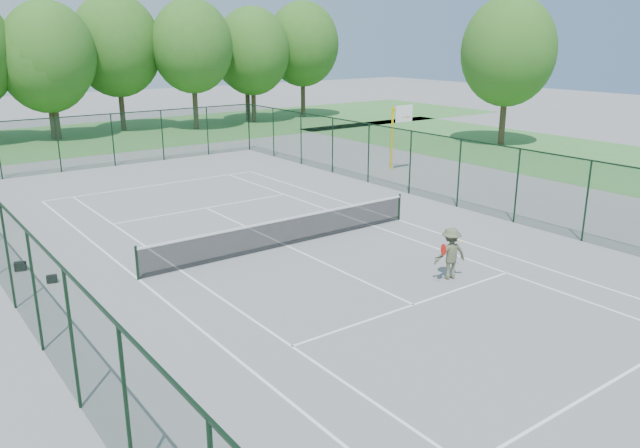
{
  "coord_description": "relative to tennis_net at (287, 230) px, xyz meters",
  "views": [
    {
      "loc": [
        -11.65,
        -17.73,
        7.19
      ],
      "look_at": [
        0.0,
        -2.0,
        1.3
      ],
      "focal_mm": 35.0,
      "sensor_mm": 36.0,
      "label": 1
    }
  ],
  "objects": [
    {
      "name": "sports_bag_b",
      "position": [
        -7.69,
        1.35,
        -0.46
      ],
      "size": [
        0.35,
        0.26,
        0.24
      ],
      "primitive_type": "cube",
      "rotation": [
        0.0,
        0.0,
        -0.27
      ],
      "color": "black",
      "rests_on": "ground"
    },
    {
      "name": "tennis_player",
      "position": [
        2.31,
        -5.61,
        0.24
      ],
      "size": [
        1.85,
        0.86,
        1.63
      ],
      "color": "#53573D",
      "rests_on": "ground"
    },
    {
      "name": "tennis_net",
      "position": [
        0.0,
        0.0,
        0.0
      ],
      "size": [
        11.08,
        0.08,
        1.1
      ],
      "color": "black",
      "rests_on": "ground"
    },
    {
      "name": "court_lines",
      "position": [
        0.0,
        0.0,
        -0.57
      ],
      "size": [
        11.05,
        23.85,
        0.01
      ],
      "color": "white",
      "rests_on": "ground"
    },
    {
      "name": "fence_enclosure",
      "position": [
        0.0,
        0.0,
        0.98
      ],
      "size": [
        18.05,
        36.05,
        3.02
      ],
      "color": "#15331F",
      "rests_on": "ground"
    },
    {
      "name": "tree_side",
      "position": [
        24.11,
        9.42,
        5.67
      ],
      "size": [
        6.25,
        6.25,
        9.9
      ],
      "color": "#463725",
      "rests_on": "ground"
    },
    {
      "name": "basketball_goal",
      "position": [
        12.26,
        7.29,
        1.99
      ],
      "size": [
        1.2,
        1.43,
        3.65
      ],
      "color": "#FEC002",
      "rests_on": "ground"
    },
    {
      "name": "grass_side",
      "position": [
        24.0,
        4.0,
        -0.57
      ],
      "size": [
        14.0,
        40.0,
        0.01
      ],
      "primitive_type": "cube",
      "color": "#45853B",
      "rests_on": "ground"
    },
    {
      "name": "sports_bag_a",
      "position": [
        -8.23,
        3.03,
        -0.43
      ],
      "size": [
        0.4,
        0.31,
        0.28
      ],
      "primitive_type": "cube",
      "rotation": [
        0.0,
        0.0,
        -0.29
      ],
      "color": "black",
      "rests_on": "ground"
    },
    {
      "name": "grass_far",
      "position": [
        0.0,
        30.0,
        -0.57
      ],
      "size": [
        80.0,
        16.0,
        0.01
      ],
      "primitive_type": "cube",
      "color": "#45853B",
      "rests_on": "ground"
    },
    {
      "name": "tree_line_far",
      "position": [
        0.0,
        30.0,
        5.42
      ],
      "size": [
        39.4,
        6.4,
        9.7
      ],
      "color": "#463725",
      "rests_on": "ground"
    },
    {
      "name": "ground",
      "position": [
        0.0,
        0.0,
        -0.58
      ],
      "size": [
        140.0,
        140.0,
        0.0
      ],
      "primitive_type": "plane",
      "color": "gray",
      "rests_on": "ground"
    }
  ]
}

